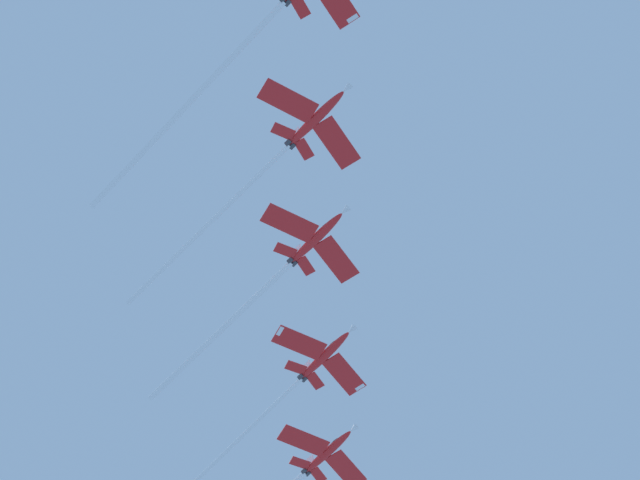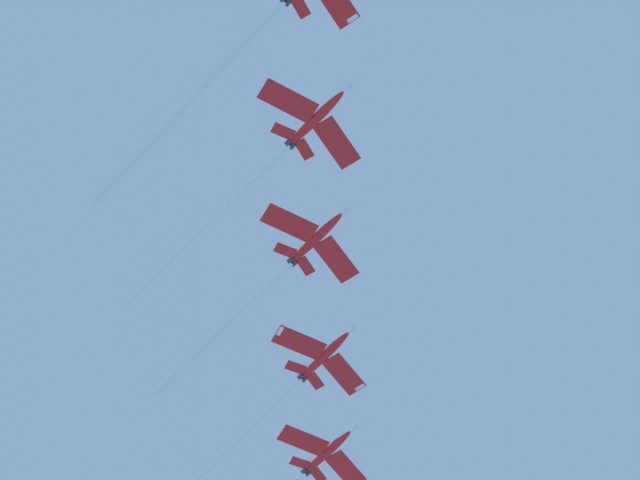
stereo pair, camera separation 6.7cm
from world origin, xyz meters
name	(u,v)px [view 1 (the left image)]	position (x,y,z in m)	size (l,w,h in m)	color
jet_lead	(252,36)	(10.36, 25.84, 170.46)	(33.21, 50.58, 11.37)	red
jet_second	(277,157)	(18.90, 43.70, 167.93)	(30.71, 45.32, 9.38)	red
jet_third	(273,280)	(23.92, 66.08, 166.06)	(29.09, 43.67, 8.80)	red
jet_fourth	(296,384)	(32.86, 85.22, 163.43)	(28.77, 44.62, 9.59)	red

